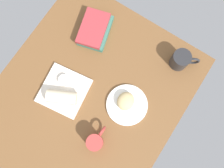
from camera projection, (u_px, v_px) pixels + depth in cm
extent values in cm
cube|color=brown|center=(86.00, 101.00, 132.88)|extent=(110.00, 90.00, 4.00)
cylinder|color=white|center=(127.00, 105.00, 129.70)|extent=(20.86, 20.86, 1.40)
ellipsoid|color=tan|center=(126.00, 101.00, 126.89)|extent=(10.27, 9.29, 4.99)
cube|color=silver|center=(64.00, 91.00, 131.14)|extent=(25.03, 25.03, 1.60)
cylinder|color=silver|center=(64.00, 80.00, 130.31)|extent=(5.79, 5.79, 2.28)
cylinder|color=#C06230|center=(64.00, 80.00, 129.48)|extent=(4.75, 4.75, 0.40)
cylinder|color=beige|center=(62.00, 97.00, 126.32)|extent=(12.35, 16.04, 6.53)
cube|color=#387260|center=(95.00, 31.00, 137.18)|extent=(23.45, 19.12, 3.30)
cube|color=#A53338|center=(93.00, 28.00, 134.44)|extent=(23.12, 18.03, 2.34)
cylinder|color=#262628|center=(180.00, 60.00, 130.18)|extent=(9.18, 9.18, 10.08)
cylinder|color=#A97E4B|center=(182.00, 57.00, 125.84)|extent=(7.53, 7.53, 0.40)
torus|color=#262628|center=(192.00, 61.00, 130.07)|extent=(4.47, 6.96, 7.25)
cylinder|color=#B23833|center=(95.00, 143.00, 121.75)|extent=(7.85, 7.85, 9.69)
cylinder|color=olive|center=(94.00, 143.00, 117.60)|extent=(6.43, 6.43, 0.40)
torus|color=#B23833|center=(101.00, 133.00, 122.73)|extent=(7.02, 1.23, 7.01)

